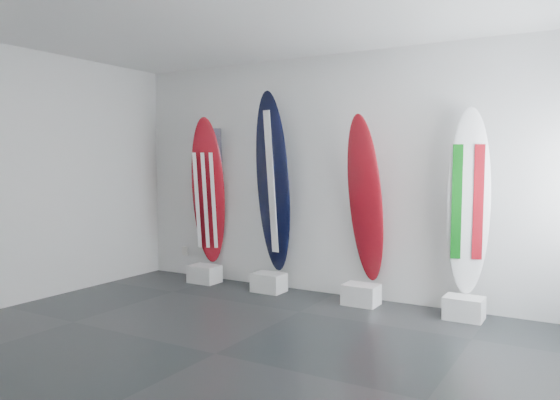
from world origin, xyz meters
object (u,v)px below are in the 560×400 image
Objects in this scene: surfboard_navy at (273,183)px; surfboard_swiss at (365,200)px; surfboard_usa at (208,192)px; surfboard_italy at (468,202)px.

surfboard_navy reaches higher than surfboard_swiss.
surfboard_usa is at bearing -168.81° from surfboard_swiss.
surfboard_usa is 1.03× the size of surfboard_italy.
surfboard_navy is (1.05, 0.00, 0.15)m from surfboard_usa.
surfboard_swiss is (2.32, 0.00, -0.03)m from surfboard_usa.
surfboard_usa is at bearing 161.49° from surfboard_italy.
surfboard_navy is 1.28m from surfboard_swiss.
surfboard_navy is 2.44m from surfboard_italy.
surfboard_usa is 2.32m from surfboard_swiss.
surfboard_navy is 1.17× the size of surfboard_italy.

